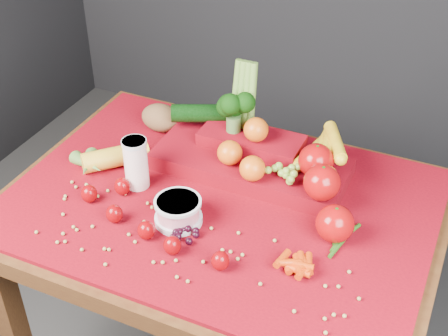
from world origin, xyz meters
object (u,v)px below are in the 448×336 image
at_px(yogurt_bowl, 178,211).
at_px(milk_glass, 136,162).
at_px(produce_mound, 265,156).
at_px(table, 221,232).

bearing_deg(yogurt_bowl, milk_glass, 152.77).
bearing_deg(milk_glass, produce_mound, 32.39).
relative_size(milk_glass, yogurt_bowl, 1.19).
relative_size(table, milk_glass, 7.90).
bearing_deg(table, produce_mound, 67.94).
bearing_deg(table, yogurt_bowl, -116.90).
distance_m(table, milk_glass, 0.29).
distance_m(milk_glass, yogurt_bowl, 0.19).
height_order(table, produce_mound, produce_mound).
xyz_separation_m(table, produce_mound, (0.06, 0.15, 0.17)).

